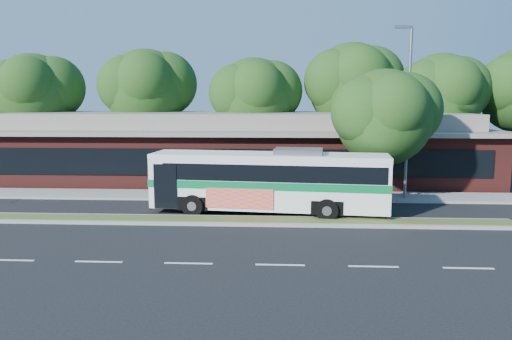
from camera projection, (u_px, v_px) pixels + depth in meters
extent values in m
plane|color=black|center=(210.00, 225.00, 21.28)|extent=(120.00, 120.00, 0.00)
cube|color=#3E4D20|center=(212.00, 220.00, 21.86)|extent=(26.00, 1.10, 0.15)
cube|color=gray|center=(227.00, 195.00, 27.60)|extent=(44.00, 2.60, 0.12)
cube|color=#541E1A|center=(238.00, 155.00, 33.91)|extent=(32.00, 10.00, 3.20)
cube|color=gray|center=(237.00, 129.00, 33.66)|extent=(33.20, 11.20, 0.24)
cube|color=gray|center=(237.00, 120.00, 33.58)|extent=(30.00, 8.00, 1.00)
cube|color=black|center=(230.00, 163.00, 28.92)|extent=(30.00, 0.06, 1.60)
cylinder|color=slate|center=(408.00, 115.00, 26.07)|extent=(0.16, 0.16, 9.00)
cube|color=slate|center=(404.00, 27.00, 25.46)|extent=(0.90, 0.18, 0.14)
cylinder|color=black|center=(37.00, 145.00, 36.62)|extent=(0.44, 0.44, 3.99)
sphere|color=#1C3B13|center=(34.00, 94.00, 36.09)|extent=(5.80, 5.80, 5.80)
sphere|color=#1C3B13|center=(54.00, 87.00, 36.39)|extent=(4.52, 4.52, 4.52)
cylinder|color=black|center=(148.00, 143.00, 37.17)|extent=(0.44, 0.44, 4.20)
sphere|color=#1C3B13|center=(146.00, 90.00, 36.62)|extent=(6.00, 6.00, 6.00)
sphere|color=#1C3B13|center=(166.00, 84.00, 36.93)|extent=(4.68, 4.68, 4.68)
cylinder|color=black|center=(254.00, 148.00, 35.79)|extent=(0.44, 0.44, 3.78)
sphere|color=#1C3B13|center=(254.00, 98.00, 35.29)|extent=(5.60, 5.60, 5.60)
sphere|color=#1C3B13|center=(272.00, 91.00, 35.57)|extent=(4.37, 4.37, 4.37)
cylinder|color=black|center=(350.00, 143.00, 36.36)|extent=(0.44, 0.44, 4.41)
sphere|color=#1C3B13|center=(352.00, 86.00, 35.79)|extent=(6.20, 6.20, 6.20)
sphere|color=#1C3B13|center=(371.00, 79.00, 36.11)|extent=(4.84, 4.84, 4.84)
cylinder|color=black|center=(438.00, 148.00, 35.10)|extent=(0.44, 0.44, 3.86)
sphere|color=#1C3B13|center=(441.00, 95.00, 34.58)|extent=(5.80, 5.80, 5.80)
sphere|color=#1C3B13|center=(458.00, 89.00, 34.88)|extent=(4.52, 4.52, 4.52)
cube|color=white|center=(269.00, 181.00, 23.30)|extent=(11.12, 3.47, 2.52)
cube|color=black|center=(275.00, 170.00, 23.19)|extent=(10.26, 3.42, 0.75)
cube|color=white|center=(269.00, 156.00, 23.14)|extent=(11.14, 3.49, 0.24)
cube|color=#047036|center=(269.00, 182.00, 23.31)|extent=(11.18, 3.53, 0.35)
cube|color=black|center=(157.00, 172.00, 24.12)|extent=(0.27, 2.04, 1.56)
cube|color=black|center=(390.00, 171.00, 22.36)|extent=(0.26, 1.90, 1.01)
cube|color=#EA4471|center=(239.00, 198.00, 22.41)|extent=(3.09, 0.37, 0.91)
cube|color=slate|center=(298.00, 152.00, 22.89)|extent=(2.33, 1.68, 0.27)
cylinder|color=black|center=(193.00, 206.00, 22.86)|extent=(1.03, 0.43, 1.00)
cylinder|color=black|center=(206.00, 196.00, 25.10)|extent=(1.03, 0.43, 1.00)
cylinder|color=black|center=(327.00, 210.00, 21.90)|extent=(1.03, 0.43, 1.00)
cylinder|color=black|center=(328.00, 200.00, 24.14)|extent=(1.03, 0.43, 1.00)
cylinder|color=black|center=(382.00, 174.00, 25.88)|extent=(0.44, 0.44, 2.94)
sphere|color=#1C3B13|center=(384.00, 117.00, 25.46)|extent=(4.93, 4.93, 4.93)
sphere|color=#1C3B13|center=(404.00, 110.00, 25.72)|extent=(3.85, 3.85, 3.85)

